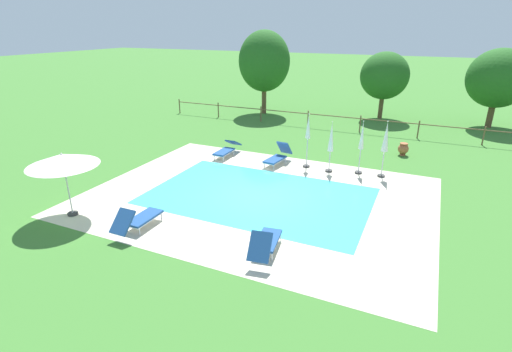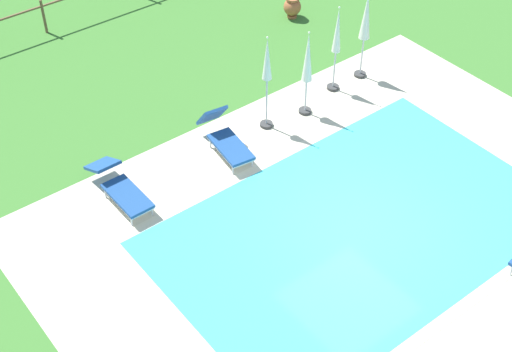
{
  "view_description": "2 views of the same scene",
  "coord_description": "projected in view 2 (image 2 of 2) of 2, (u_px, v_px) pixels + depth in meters",
  "views": [
    {
      "loc": [
        5.59,
        -12.47,
        6.2
      ],
      "look_at": [
        -0.34,
        0.5,
        0.6
      ],
      "focal_mm": 27.02,
      "sensor_mm": 36.0,
      "label": 1
    },
    {
      "loc": [
        -8.6,
        -7.54,
        11.38
      ],
      "look_at": [
        -1.07,
        2.1,
        0.57
      ],
      "focal_mm": 52.76,
      "sensor_mm": 36.0,
      "label": 2
    }
  ],
  "objects": [
    {
      "name": "pool_deck_paving",
      "position": [
        357.0,
        227.0,
        15.95
      ],
      "size": [
        12.91,
        9.83,
        0.01
      ],
      "primitive_type": "cube",
      "color": "beige",
      "rests_on": "ground"
    },
    {
      "name": "patio_umbrella_closed_row_mid_west",
      "position": [
        308.0,
        63.0,
        18.03
      ],
      "size": [
        0.32,
        0.32,
        2.33
      ],
      "color": "#383838",
      "rests_on": "ground"
    },
    {
      "name": "sun_lounger_north_far",
      "position": [
        225.0,
        138.0,
        17.6
      ],
      "size": [
        0.85,
        1.92,
        0.99
      ],
      "color": "navy",
      "rests_on": "ground"
    },
    {
      "name": "sun_lounger_north_near_steps",
      "position": [
        120.0,
        187.0,
        16.38
      ],
      "size": [
        0.61,
        2.07,
        0.72
      ],
      "color": "navy",
      "rests_on": "ground"
    },
    {
      "name": "patio_umbrella_closed_row_centre",
      "position": [
        267.0,
        69.0,
        17.48
      ],
      "size": [
        0.32,
        0.32,
        2.53
      ],
      "color": "#383838",
      "rests_on": "ground"
    },
    {
      "name": "patio_umbrella_closed_row_mid_east",
      "position": [
        366.0,
        21.0,
        19.15
      ],
      "size": [
        0.32,
        0.32,
        2.5
      ],
      "color": "#383838",
      "rests_on": "ground"
    },
    {
      "name": "terracotta_urn_near_fence",
      "position": [
        292.0,
        7.0,
        22.37
      ],
      "size": [
        0.52,
        0.52,
        0.64
      ],
      "color": "#A85B38",
      "rests_on": "ground"
    },
    {
      "name": "pool_coping_rim",
      "position": [
        357.0,
        227.0,
        15.95
      ],
      "size": [
        8.91,
        5.83,
        0.01
      ],
      "color": "beige",
      "rests_on": "ground"
    },
    {
      "name": "swimming_pool_water",
      "position": [
        357.0,
        227.0,
        15.95
      ],
      "size": [
        8.43,
        5.35,
        0.01
      ],
      "primitive_type": "cube",
      "color": "#42CCD6",
      "rests_on": "ground"
    },
    {
      "name": "ground_plane",
      "position": [
        357.0,
        227.0,
        15.95
      ],
      "size": [
        160.0,
        160.0,
        0.0
      ],
      "primitive_type": "plane",
      "color": "#3D752D"
    },
    {
      "name": "patio_umbrella_closed_row_west",
      "position": [
        337.0,
        38.0,
        18.79
      ],
      "size": [
        0.32,
        0.32,
        2.41
      ],
      "color": "#383838",
      "rests_on": "ground"
    }
  ]
}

